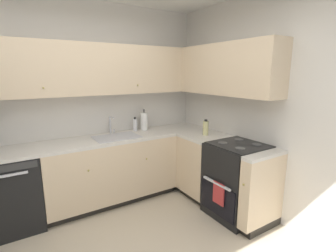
{
  "coord_description": "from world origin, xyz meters",
  "views": [
    {
      "loc": [
        -0.65,
        -1.64,
        1.75
      ],
      "look_at": [
        0.99,
        0.94,
        1.1
      ],
      "focal_mm": 26.73,
      "sensor_mm": 36.0,
      "label": 1
    }
  ],
  "objects_px": {
    "dishwasher": "(11,192)",
    "paper_towel_roll": "(144,121)",
    "oil_bottle": "(206,128)",
    "soap_bottle": "(135,125)",
    "oven_range": "(237,180)"
  },
  "relations": [
    {
      "from": "dishwasher",
      "to": "oil_bottle",
      "type": "bearing_deg",
      "value": -13.75
    },
    {
      "from": "dishwasher",
      "to": "oven_range",
      "type": "height_order",
      "value": "oven_range"
    },
    {
      "from": "soap_bottle",
      "to": "oil_bottle",
      "type": "distance_m",
      "value": 1.04
    },
    {
      "from": "dishwasher",
      "to": "soap_bottle",
      "type": "bearing_deg",
      "value": 6.32
    },
    {
      "from": "oven_range",
      "to": "oil_bottle",
      "type": "bearing_deg",
      "value": 91.77
    },
    {
      "from": "dishwasher",
      "to": "paper_towel_roll",
      "type": "height_order",
      "value": "paper_towel_roll"
    },
    {
      "from": "soap_bottle",
      "to": "paper_towel_roll",
      "type": "xyz_separation_m",
      "value": [
        0.14,
        -0.02,
        0.04
      ]
    },
    {
      "from": "oven_range",
      "to": "oil_bottle",
      "type": "height_order",
      "value": "oil_bottle"
    },
    {
      "from": "dishwasher",
      "to": "soap_bottle",
      "type": "xyz_separation_m",
      "value": [
        1.63,
        0.18,
        0.56
      ]
    },
    {
      "from": "oil_bottle",
      "to": "oven_range",
      "type": "bearing_deg",
      "value": -88.23
    },
    {
      "from": "oil_bottle",
      "to": "soap_bottle",
      "type": "bearing_deg",
      "value": 133.46
    },
    {
      "from": "dishwasher",
      "to": "paper_towel_roll",
      "type": "relative_size",
      "value": 2.68
    },
    {
      "from": "paper_towel_roll",
      "to": "soap_bottle",
      "type": "bearing_deg",
      "value": 171.92
    },
    {
      "from": "dishwasher",
      "to": "oven_range",
      "type": "distance_m",
      "value": 2.64
    },
    {
      "from": "paper_towel_roll",
      "to": "oil_bottle",
      "type": "xyz_separation_m",
      "value": [
        0.57,
        -0.73,
        -0.03
      ]
    }
  ]
}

